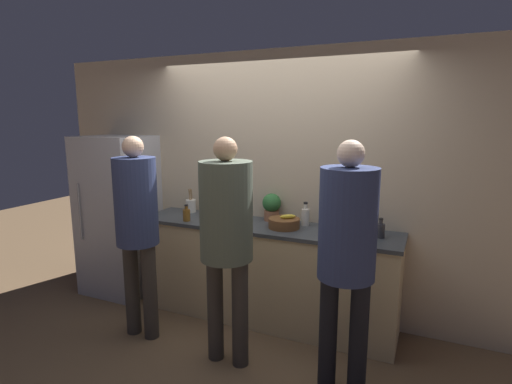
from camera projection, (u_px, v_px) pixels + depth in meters
ground_plane at (250, 334)px, 3.67m from camera, size 14.00×14.00×0.00m
wall_back at (276, 184)px, 4.00m from camera, size 5.20×0.06×2.60m
counter at (264, 272)px, 3.89m from camera, size 2.54×0.61×0.95m
refrigerator at (119, 215)px, 4.47m from camera, size 0.75×0.66×1.76m
person_left at (137, 219)px, 3.46m from camera, size 0.37×0.37×1.81m
person_center at (226, 228)px, 3.06m from camera, size 0.41×0.41×1.82m
person_right at (347, 244)px, 2.70m from camera, size 0.39×0.39×1.82m
fruit_bowl at (284, 223)px, 3.68m from camera, size 0.29×0.29×0.13m
utensil_crock at (191, 205)px, 4.29m from camera, size 0.11×0.11×0.25m
bottle_dark at (380, 230)px, 3.37m from camera, size 0.07×0.07×0.17m
bottle_clear at (305, 216)px, 3.76m from camera, size 0.07×0.07×0.22m
bottle_amber at (187, 215)px, 3.92m from camera, size 0.07×0.07×0.16m
cup_black at (218, 212)px, 4.12m from camera, size 0.09×0.09×0.10m
cup_red at (353, 234)px, 3.35m from camera, size 0.09×0.09×0.08m
potted_plant at (272, 206)px, 3.93m from camera, size 0.18×0.18×0.27m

